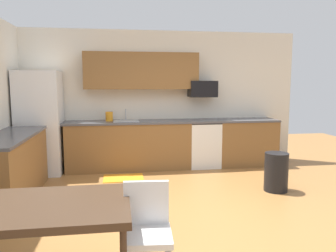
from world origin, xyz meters
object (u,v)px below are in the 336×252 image
object	(u,v)px
refrigerator	(40,123)
dining_table	(40,212)
microwave	(202,89)
kettle	(109,117)
oven_range	(203,144)
chair_near_table	(147,226)
trash_bin	(276,172)

from	to	relation	value
refrigerator	dining_table	xyz separation A→B (m)	(0.79, -3.69, -0.27)
microwave	kettle	xyz separation A→B (m)	(-1.85, -0.05, -0.53)
refrigerator	oven_range	size ratio (longest dim) A/B	2.07
refrigerator	microwave	size ratio (longest dim) A/B	3.48
oven_range	dining_table	distance (m)	4.42
chair_near_table	trash_bin	bearing A→B (deg)	43.85
refrigerator	kettle	distance (m)	1.25
oven_range	chair_near_table	xyz separation A→B (m)	(-1.47, -3.79, 0.05)
chair_near_table	trash_bin	size ratio (longest dim) A/B	1.42
oven_range	microwave	size ratio (longest dim) A/B	1.69
microwave	dining_table	world-z (taller)	microwave
refrigerator	microwave	xyz separation A→B (m)	(3.09, 0.18, 0.61)
refrigerator	kettle	world-z (taller)	refrigerator
microwave	kettle	bearing A→B (deg)	-178.45
chair_near_table	microwave	bearing A→B (deg)	69.37
dining_table	refrigerator	bearing A→B (deg)	102.07
dining_table	oven_range	bearing A→B (deg)	58.64
dining_table	chair_near_table	xyz separation A→B (m)	(0.83, -0.02, -0.16)
refrigerator	trash_bin	world-z (taller)	refrigerator
dining_table	microwave	bearing A→B (deg)	59.30
microwave	trash_bin	world-z (taller)	microwave
refrigerator	chair_near_table	bearing A→B (deg)	-66.38
refrigerator	trash_bin	size ratio (longest dim) A/B	3.14
trash_bin	microwave	bearing A→B (deg)	112.17
oven_range	chair_near_table	distance (m)	4.07
refrigerator	dining_table	bearing A→B (deg)	-77.93
refrigerator	oven_range	world-z (taller)	refrigerator
oven_range	trash_bin	size ratio (longest dim) A/B	1.52
chair_near_table	trash_bin	xyz separation A→B (m)	(2.19, 2.11, -0.20)
oven_range	microwave	xyz separation A→B (m)	(-0.00, 0.10, 1.09)
refrigerator	kettle	xyz separation A→B (m)	(1.24, 0.13, 0.08)
chair_near_table	kettle	xyz separation A→B (m)	(-0.38, 3.84, 0.52)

